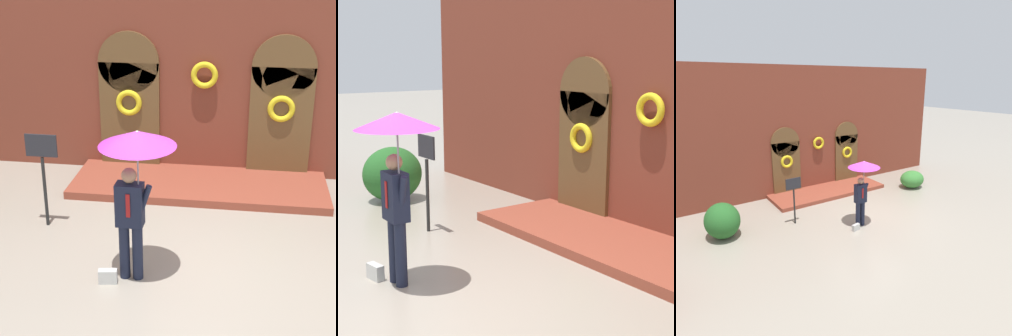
{
  "view_description": "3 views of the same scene",
  "coord_description": "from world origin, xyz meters",
  "views": [
    {
      "loc": [
        0.91,
        -7.5,
        4.8
      ],
      "look_at": [
        -0.45,
        1.74,
        0.97
      ],
      "focal_mm": 60.0,
      "sensor_mm": 36.0,
      "label": 1
    },
    {
      "loc": [
        6.01,
        -3.4,
        3.05
      ],
      "look_at": [
        -0.45,
        1.27,
        1.46
      ],
      "focal_mm": 60.0,
      "sensor_mm": 36.0,
      "label": 2
    },
    {
      "loc": [
        -6.52,
        -8.08,
        4.98
      ],
      "look_at": [
        -0.06,
        1.63,
        1.55
      ],
      "focal_mm": 32.0,
      "sensor_mm": 36.0,
      "label": 3
    }
  ],
  "objects": [
    {
      "name": "person_with_umbrella",
      "position": [
        -0.6,
        -0.36,
        1.91
      ],
      "size": [
        1.1,
        1.1,
        2.36
      ],
      "color": "#191E33",
      "rests_on": "ground"
    },
    {
      "name": "building_facade",
      "position": [
        -0.0,
        4.15,
        2.68
      ],
      "size": [
        14.0,
        2.3,
        5.6
      ],
      "color": "brown",
      "rests_on": "ground"
    },
    {
      "name": "shrub_left",
      "position": [
        -4.92,
        1.5,
        0.58
      ],
      "size": [
        1.11,
        1.28,
        1.17
      ],
      "primitive_type": "ellipsoid",
      "color": "#235B23",
      "rests_on": "ground"
    },
    {
      "name": "handbag",
      "position": [
        -1.02,
        -0.56,
        0.11
      ],
      "size": [
        0.3,
        0.16,
        0.22
      ],
      "primitive_type": "cube",
      "rotation": [
        0.0,
        0.0,
        0.16
      ],
      "color": "#B7B7B2",
      "rests_on": "ground"
    },
    {
      "name": "ground_plane",
      "position": [
        0.0,
        0.0,
        0.0
      ],
      "size": [
        80.0,
        80.0,
        0.0
      ],
      "primitive_type": "plane",
      "color": "gray"
    },
    {
      "name": "sign_post",
      "position": [
        -2.55,
        1.09,
        1.16
      ],
      "size": [
        0.56,
        0.06,
        1.72
      ],
      "color": "black",
      "rests_on": "ground"
    }
  ]
}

